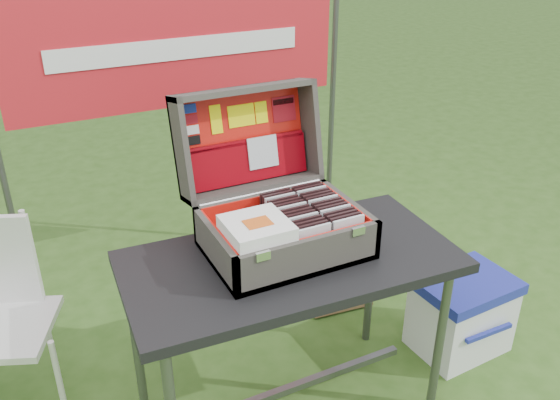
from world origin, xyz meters
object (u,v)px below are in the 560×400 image
suitcase (278,180)px  table (290,339)px  cardboard_box (341,278)px  chair (2,331)px  cooler (461,314)px

suitcase → table: bearing=-90.9°
table → cardboard_box: table is taller
chair → cardboard_box: bearing=23.1°
suitcase → cooler: size_ratio=1.30×
cooler → chair: 1.98m
table → cooler: (0.90, 0.00, -0.19)m
cardboard_box → cooler: bearing=-50.8°
suitcase → chair: bearing=158.9°
suitcase → chair: (-1.01, 0.39, -0.60)m
cooler → suitcase: bearing=170.2°
chair → table: bearing=-4.2°
suitcase → cooler: 1.23m
cooler → cardboard_box: 0.62m
suitcase → chair: 1.23m
table → cardboard_box: (0.56, 0.52, -0.20)m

